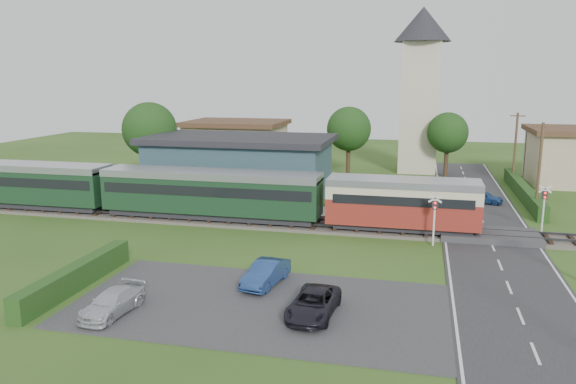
% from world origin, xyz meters
% --- Properties ---
extents(ground, '(120.00, 120.00, 0.00)m').
position_xyz_m(ground, '(0.00, 0.00, 0.00)').
color(ground, '#2D4C19').
extents(railway_track, '(76.00, 3.20, 0.49)m').
position_xyz_m(railway_track, '(0.00, 2.00, 0.11)').
color(railway_track, '#4C443D').
rests_on(railway_track, ground).
extents(road, '(6.00, 70.00, 0.05)m').
position_xyz_m(road, '(10.00, 0.00, 0.03)').
color(road, '#28282B').
rests_on(road, ground).
extents(car_park, '(17.00, 9.00, 0.08)m').
position_xyz_m(car_park, '(-1.50, -12.00, 0.04)').
color(car_park, '#333335').
rests_on(car_park, ground).
extents(crossing_deck, '(6.20, 3.40, 0.45)m').
position_xyz_m(crossing_deck, '(10.00, 2.00, 0.23)').
color(crossing_deck, '#333335').
rests_on(crossing_deck, ground).
extents(platform, '(30.00, 3.00, 0.45)m').
position_xyz_m(platform, '(-10.00, 5.20, 0.23)').
color(platform, gray).
rests_on(platform, ground).
extents(equipment_hut, '(2.30, 2.30, 2.55)m').
position_xyz_m(equipment_hut, '(-18.00, 5.20, 1.75)').
color(equipment_hut, beige).
rests_on(equipment_hut, platform).
extents(station_building, '(16.00, 9.00, 5.30)m').
position_xyz_m(station_building, '(-10.00, 10.99, 2.69)').
color(station_building, '#2F515C').
rests_on(station_building, ground).
extents(train, '(43.20, 2.90, 3.40)m').
position_xyz_m(train, '(-12.40, 2.00, 2.18)').
color(train, '#232328').
rests_on(train, ground).
extents(church_tower, '(6.00, 6.00, 17.60)m').
position_xyz_m(church_tower, '(5.00, 28.00, 10.23)').
color(church_tower, beige).
rests_on(church_tower, ground).
extents(house_west, '(10.80, 8.80, 5.50)m').
position_xyz_m(house_west, '(-15.00, 25.00, 2.79)').
color(house_west, tan).
rests_on(house_west, ground).
extents(house_east, '(8.80, 8.80, 5.50)m').
position_xyz_m(house_east, '(20.00, 24.00, 2.80)').
color(house_east, tan).
rests_on(house_east, ground).
extents(hedge_carpark, '(0.80, 9.00, 1.20)m').
position_xyz_m(hedge_carpark, '(-11.00, -12.00, 0.60)').
color(hedge_carpark, '#193814').
rests_on(hedge_carpark, ground).
extents(hedge_roadside, '(0.80, 18.00, 1.20)m').
position_xyz_m(hedge_roadside, '(14.20, 16.00, 0.60)').
color(hedge_roadside, '#193814').
rests_on(hedge_roadside, ground).
extents(hedge_station, '(22.00, 0.80, 1.30)m').
position_xyz_m(hedge_station, '(-10.00, 15.50, 0.65)').
color(hedge_station, '#193814').
rests_on(hedge_station, ground).
extents(tree_a, '(5.20, 5.20, 8.00)m').
position_xyz_m(tree_a, '(-20.00, 14.00, 5.38)').
color(tree_a, '#332316').
rests_on(tree_a, ground).
extents(tree_b, '(4.60, 4.60, 7.34)m').
position_xyz_m(tree_b, '(-2.00, 23.00, 5.02)').
color(tree_b, '#332316').
rests_on(tree_b, ground).
extents(tree_c, '(4.20, 4.20, 6.78)m').
position_xyz_m(tree_c, '(8.00, 25.00, 4.65)').
color(tree_c, '#332316').
rests_on(tree_c, ground).
extents(utility_pole_c, '(1.40, 0.22, 7.00)m').
position_xyz_m(utility_pole_c, '(14.20, 10.00, 3.63)').
color(utility_pole_c, '#473321').
rests_on(utility_pole_c, ground).
extents(utility_pole_d, '(1.40, 0.22, 7.00)m').
position_xyz_m(utility_pole_d, '(14.20, 22.00, 3.63)').
color(utility_pole_d, '#473321').
rests_on(utility_pole_d, ground).
extents(crossing_signal_near, '(0.84, 0.28, 3.28)m').
position_xyz_m(crossing_signal_near, '(6.40, -0.41, 2.14)').
color(crossing_signal_near, silver).
rests_on(crossing_signal_near, ground).
extents(crossing_signal_far, '(0.84, 0.28, 3.28)m').
position_xyz_m(crossing_signal_far, '(13.60, 4.39, 2.14)').
color(crossing_signal_far, silver).
rests_on(crossing_signal_far, ground).
extents(streetlamp_west, '(0.30, 0.30, 5.15)m').
position_xyz_m(streetlamp_west, '(-22.00, 20.00, 3.04)').
color(streetlamp_west, '#3F3F47').
rests_on(streetlamp_west, ground).
extents(streetlamp_east, '(0.30, 0.30, 5.15)m').
position_xyz_m(streetlamp_east, '(16.00, 27.00, 3.04)').
color(streetlamp_east, '#3F3F47').
rests_on(streetlamp_east, ground).
extents(car_on_road, '(3.27, 2.03, 1.04)m').
position_xyz_m(car_on_road, '(10.65, 12.73, 0.57)').
color(car_on_road, navy).
rests_on(car_on_road, road).
extents(car_park_blue, '(1.85, 3.78, 1.19)m').
position_xyz_m(car_park_blue, '(-1.89, -9.50, 0.68)').
color(car_park_blue, navy).
rests_on(car_park_blue, car_park).
extents(car_park_silver, '(1.84, 3.77, 1.06)m').
position_xyz_m(car_park_silver, '(-7.50, -14.50, 0.61)').
color(car_park_silver, '#B9BDC4').
rests_on(car_park_silver, car_park).
extents(car_park_dark, '(2.08, 4.08, 1.10)m').
position_xyz_m(car_park_dark, '(1.14, -12.62, 0.63)').
color(car_park_dark, black).
rests_on(car_park_dark, car_park).
extents(pedestrian_near, '(0.65, 0.53, 1.54)m').
position_xyz_m(pedestrian_near, '(-3.74, 4.78, 1.22)').
color(pedestrian_near, gray).
rests_on(pedestrian_near, platform).
extents(pedestrian_far, '(0.74, 0.86, 1.53)m').
position_xyz_m(pedestrian_far, '(-14.49, 5.03, 1.21)').
color(pedestrian_far, gray).
rests_on(pedestrian_far, platform).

